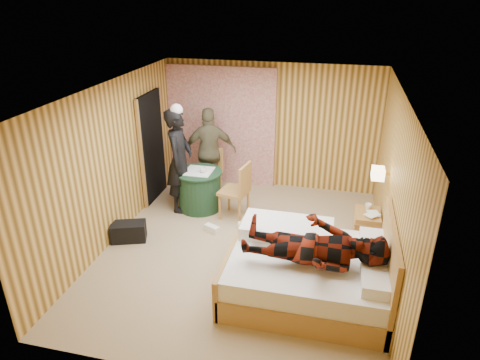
% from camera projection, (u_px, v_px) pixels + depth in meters
% --- Properties ---
extents(floor, '(4.20, 5.00, 0.01)m').
position_uv_depth(floor, '(242.00, 249.00, 6.75)').
color(floor, tan).
rests_on(floor, ground).
extents(ceiling, '(4.20, 5.00, 0.01)m').
position_uv_depth(ceiling, '(243.00, 91.00, 5.72)').
color(ceiling, silver).
rests_on(ceiling, wall_back).
extents(wall_back, '(4.20, 0.02, 2.50)m').
position_uv_depth(wall_back, '(271.00, 126.00, 8.45)').
color(wall_back, '#F0BC5C').
rests_on(wall_back, floor).
extents(wall_left, '(0.02, 5.00, 2.50)m').
position_uv_depth(wall_left, '(112.00, 164.00, 6.67)').
color(wall_left, '#F0BC5C').
rests_on(wall_left, floor).
extents(wall_right, '(0.02, 5.00, 2.50)m').
position_uv_depth(wall_right, '(393.00, 191.00, 5.79)').
color(wall_right, '#F0BC5C').
rests_on(wall_right, floor).
extents(curtain, '(2.20, 0.08, 2.40)m').
position_uv_depth(curtain, '(221.00, 126.00, 8.62)').
color(curtain, beige).
rests_on(curtain, floor).
extents(doorway, '(0.06, 0.90, 2.05)m').
position_uv_depth(doorway, '(152.00, 148.00, 8.00)').
color(doorway, black).
rests_on(doorway, floor).
extents(wall_lamp, '(0.26, 0.24, 0.16)m').
position_uv_depth(wall_lamp, '(378.00, 173.00, 6.21)').
color(wall_lamp, gold).
rests_on(wall_lamp, wall_right).
extents(bed, '(2.13, 1.68, 1.16)m').
position_uv_depth(bed, '(311.00, 271.00, 5.66)').
color(bed, tan).
rests_on(bed, floor).
extents(nightstand, '(0.41, 0.55, 0.53)m').
position_uv_depth(nightstand, '(366.00, 227.00, 6.82)').
color(nightstand, tan).
rests_on(nightstand, floor).
extents(round_table, '(0.84, 0.84, 0.75)m').
position_uv_depth(round_table, '(200.00, 189.00, 7.85)').
color(round_table, '#1F432E').
rests_on(round_table, floor).
extents(chair_far, '(0.50, 0.50, 0.93)m').
position_uv_depth(chair_far, '(211.00, 168.00, 8.37)').
color(chair_far, tan).
rests_on(chair_far, floor).
extents(chair_near, '(0.55, 0.55, 1.04)m').
position_uv_depth(chair_near, '(239.00, 187.00, 7.41)').
color(chair_near, tan).
rests_on(chair_near, floor).
extents(duffel_bag, '(0.61, 0.46, 0.31)m').
position_uv_depth(duffel_bag, '(129.00, 232.00, 6.92)').
color(duffel_bag, black).
rests_on(duffel_bag, floor).
extents(sneaker_left, '(0.28, 0.21, 0.12)m').
position_uv_depth(sneaker_left, '(212.00, 229.00, 7.19)').
color(sneaker_left, white).
rests_on(sneaker_left, floor).
extents(sneaker_right, '(0.29, 0.18, 0.12)m').
position_uv_depth(sneaker_right, '(246.00, 226.00, 7.27)').
color(sneaker_right, white).
rests_on(sneaker_right, floor).
extents(woman_standing, '(0.49, 0.72, 1.90)m').
position_uv_depth(woman_standing, '(179.00, 161.00, 7.61)').
color(woman_standing, black).
rests_on(woman_standing, floor).
extents(man_at_table, '(1.09, 0.73, 1.72)m').
position_uv_depth(man_at_table, '(210.00, 151.00, 8.27)').
color(man_at_table, '#686345').
rests_on(man_at_table, floor).
extents(man_on_bed, '(0.86, 0.67, 1.77)m').
position_uv_depth(man_on_bed, '(315.00, 237.00, 5.17)').
color(man_on_bed, '#611609').
rests_on(man_on_bed, bed).
extents(book_lower, '(0.22, 0.26, 0.02)m').
position_uv_depth(book_lower, '(368.00, 214.00, 6.66)').
color(book_lower, white).
rests_on(book_lower, nightstand).
extents(book_upper, '(0.27, 0.27, 0.02)m').
position_uv_depth(book_upper, '(368.00, 213.00, 6.65)').
color(book_upper, white).
rests_on(book_upper, nightstand).
extents(cup_nightstand, '(0.13, 0.13, 0.09)m').
position_uv_depth(cup_nightstand, '(368.00, 206.00, 6.81)').
color(cup_nightstand, white).
rests_on(cup_nightstand, nightstand).
extents(cup_table, '(0.14, 0.14, 0.10)m').
position_uv_depth(cup_table, '(203.00, 170.00, 7.61)').
color(cup_table, white).
rests_on(cup_table, round_table).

